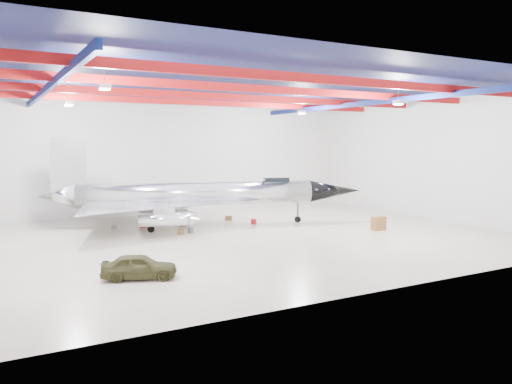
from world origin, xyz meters
TOP-DOWN VIEW (x-y plane):
  - floor at (0.00, 0.00)m, footprint 40.00×40.00m
  - wall_back at (0.00, 15.00)m, footprint 40.00×0.00m
  - wall_right at (20.00, 0.00)m, footprint 0.00×30.00m
  - ceiling at (0.00, 0.00)m, footprint 40.00×40.00m
  - ceiling_structure at (0.00, 0.00)m, footprint 39.50×29.50m
  - jet_aircraft at (-0.09, 6.40)m, footprint 26.34×19.19m
  - jeep at (-8.86, -7.52)m, footprint 4.05×2.77m
  - desk at (11.70, -2.46)m, footprint 1.22×0.68m
  - crate_ply at (-2.68, 3.37)m, footprint 0.64×0.58m
  - toolbox_red at (-4.35, 7.58)m, footprint 0.56×0.48m
  - engine_drum at (-1.78, 3.55)m, footprint 0.56×0.56m
  - parts_bin at (3.48, 7.85)m, footprint 0.69×0.62m
  - crate_small at (-6.56, 8.24)m, footprint 0.47×0.43m
  - tool_chest at (4.47, 4.94)m, footprint 0.54×0.54m
  - oil_barrel at (-1.27, 6.80)m, footprint 0.54×0.46m
  - spares_box at (-0.24, 8.25)m, footprint 0.40×0.40m

SIDE VIEW (x-z plane):
  - floor at x=0.00m, z-range 0.00..0.00m
  - crate_small at x=-6.56m, z-range 0.00..0.27m
  - spares_box at x=-0.24m, z-range 0.00..0.32m
  - oil_barrel at x=-1.27m, z-range 0.00..0.34m
  - toolbox_red at x=-4.35m, z-range 0.00..0.35m
  - crate_ply at x=-2.68m, z-range 0.00..0.37m
  - parts_bin at x=3.48m, z-range 0.00..0.40m
  - engine_drum at x=-1.78m, z-range 0.00..0.42m
  - tool_chest at x=4.47m, z-range 0.00..0.43m
  - desk at x=11.70m, z-range 0.00..1.08m
  - jeep at x=-8.86m, z-range 0.00..1.28m
  - jet_aircraft at x=-0.09m, z-range -1.27..6.09m
  - wall_back at x=0.00m, z-range -14.50..25.50m
  - wall_right at x=20.00m, z-range -9.50..20.50m
  - ceiling_structure at x=0.00m, z-range 9.79..10.86m
  - ceiling at x=0.00m, z-range 11.00..11.00m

